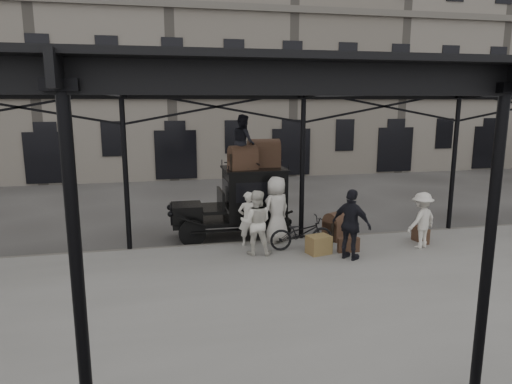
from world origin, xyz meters
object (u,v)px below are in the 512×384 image
(porter_official, at_px, (351,225))
(bicycle, at_px, (301,233))
(steamer_trunk_roof_near, at_px, (243,159))
(taxi, at_px, (244,199))
(porter_left, at_px, (248,219))
(steamer_trunk_platform, at_px, (339,227))

(porter_official, height_order, bicycle, porter_official)
(steamer_trunk_roof_near, bearing_deg, taxi, 61.82)
(porter_official, xyz_separation_m, steamer_trunk_roof_near, (-2.31, 2.83, 1.41))
(bicycle, bearing_deg, porter_official, -135.06)
(porter_left, xyz_separation_m, bicycle, (1.38, -0.66, -0.32))
(porter_official, bearing_deg, porter_left, 16.14)
(porter_left, xyz_separation_m, steamer_trunk_roof_near, (0.07, 1.12, 1.55))
(porter_left, bearing_deg, taxi, -101.73)
(porter_official, distance_m, steamer_trunk_platform, 1.95)
(porter_left, relative_size, steamer_trunk_roof_near, 1.89)
(bicycle, xyz_separation_m, steamer_trunk_roof_near, (-1.31, 1.79, 1.87))
(steamer_trunk_roof_near, bearing_deg, porter_official, -60.85)
(bicycle, relative_size, steamer_trunk_platform, 1.88)
(porter_left, bearing_deg, bicycle, 148.69)
(porter_left, relative_size, bicycle, 0.88)
(steamer_trunk_roof_near, relative_size, steamer_trunk_platform, 0.88)
(bicycle, distance_m, steamer_trunk_roof_near, 2.90)
(taxi, relative_size, porter_official, 1.97)
(taxi, bearing_deg, porter_left, -96.20)
(porter_left, xyz_separation_m, steamer_trunk_platform, (2.82, 0.11, -0.44))
(steamer_trunk_roof_near, bearing_deg, bicycle, -63.95)
(taxi, height_order, porter_left, taxi)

